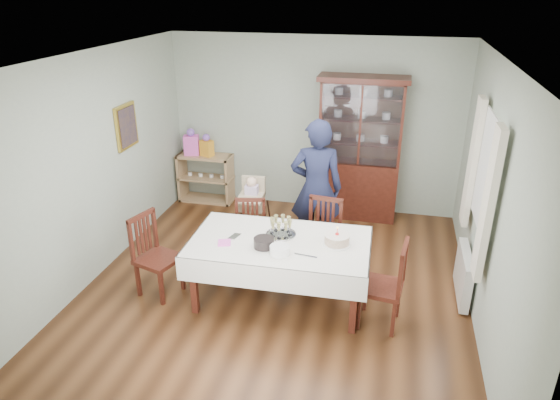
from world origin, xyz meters
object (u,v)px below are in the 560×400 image
(chair_far_left, at_px, (251,249))
(chair_end_left, at_px, (159,271))
(gift_bag_pink, at_px, (191,143))
(gift_bag_orange, at_px, (207,146))
(china_cabinet, at_px, (360,147))
(champagne_tray, at_px, (281,230))
(dining_table, at_px, (280,270))
(sideboard, at_px, (206,178))
(chair_far_right, at_px, (320,254))
(chair_end_right, at_px, (381,300))
(woman, at_px, (316,189))
(birthday_cake, at_px, (337,240))
(high_chair, at_px, (252,217))

(chair_far_left, distance_m, chair_end_left, 1.19)
(gift_bag_pink, height_order, gift_bag_orange, gift_bag_pink)
(chair_far_left, bearing_deg, china_cabinet, 44.44)
(champagne_tray, bearing_deg, chair_end_left, -166.69)
(dining_table, relative_size, sideboard, 2.25)
(chair_far_right, distance_m, chair_end_right, 1.14)
(chair_end_left, bearing_deg, woman, -32.69)
(china_cabinet, distance_m, chair_far_right, 2.05)
(chair_end_left, height_order, gift_bag_pink, gift_bag_pink)
(chair_end_right, bearing_deg, chair_far_left, -108.37)
(dining_table, xyz_separation_m, birthday_cake, (0.63, 0.07, 0.43))
(chair_far_left, relative_size, birthday_cake, 2.83)
(sideboard, height_order, high_chair, high_chair)
(chair_far_left, distance_m, birthday_cake, 1.38)
(sideboard, xyz_separation_m, woman, (2.06, -1.32, 0.53))
(chair_end_left, xyz_separation_m, champagne_tray, (1.40, 0.33, 0.53))
(chair_end_right, distance_m, gift_bag_pink, 4.24)
(champagne_tray, height_order, gift_bag_orange, gift_bag_orange)
(chair_far_left, bearing_deg, high_chair, 90.35)
(china_cabinet, xyz_separation_m, chair_end_left, (-2.07, -2.67, -0.83))
(sideboard, height_order, chair_end_left, chair_end_left)
(chair_far_left, height_order, high_chair, high_chair)
(chair_far_right, height_order, chair_end_right, same)
(chair_far_left, height_order, chair_far_right, chair_far_right)
(champagne_tray, distance_m, gift_bag_pink, 3.11)
(high_chair, bearing_deg, birthday_cake, -45.41)
(chair_far_left, height_order, gift_bag_pink, gift_bag_pink)
(chair_end_right, bearing_deg, china_cabinet, -162.21)
(chair_far_right, bearing_deg, chair_far_left, -171.58)
(chair_end_left, relative_size, champagne_tray, 2.84)
(dining_table, relative_size, birthday_cake, 6.42)
(high_chair, relative_size, birthday_cake, 3.11)
(high_chair, height_order, champagne_tray, high_chair)
(chair_end_left, xyz_separation_m, birthday_cake, (2.04, 0.26, 0.53))
(chair_end_right, bearing_deg, chair_far_right, -129.41)
(chair_far_right, height_order, birthday_cake, chair_far_right)
(china_cabinet, distance_m, high_chair, 1.95)
(sideboard, distance_m, champagne_tray, 3.02)
(chair_far_right, height_order, woman, woman)
(chair_far_left, relative_size, woman, 0.48)
(birthday_cake, distance_m, gift_bag_pink, 3.61)
(gift_bag_pink, bearing_deg, chair_end_right, -39.85)
(sideboard, relative_size, chair_far_left, 1.01)
(chair_end_left, height_order, gift_bag_orange, gift_bag_orange)
(china_cabinet, xyz_separation_m, chair_end_right, (0.51, -2.68, -0.83))
(chair_far_left, height_order, gift_bag_orange, gift_bag_orange)
(chair_far_right, xyz_separation_m, high_chair, (-1.06, 0.64, 0.09))
(china_cabinet, bearing_deg, high_chair, -137.78)
(chair_far_left, xyz_separation_m, high_chair, (-0.16, 0.66, 0.12))
(china_cabinet, relative_size, chair_end_right, 2.21)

